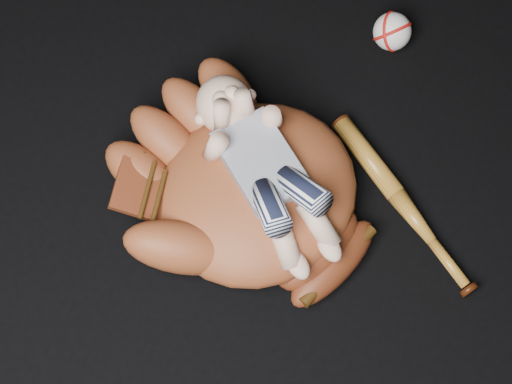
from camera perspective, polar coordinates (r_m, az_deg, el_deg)
baseball_glove at (r=1.40m, az=0.12°, el=0.28°), size 0.63×0.67×0.17m
newborn_baby at (r=1.35m, az=0.99°, el=1.28°), size 0.21×0.40×0.16m
baseball_bat at (r=1.48m, az=10.68°, el=-0.87°), size 0.09×0.41×0.04m
baseball at (r=1.64m, az=9.88°, el=11.43°), size 0.10×0.10×0.08m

